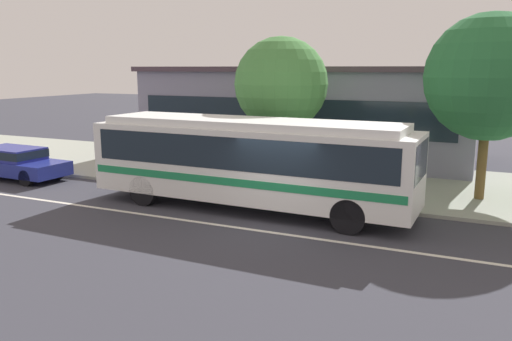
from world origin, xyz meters
TOP-DOWN VIEW (x-y plane):
  - ground_plane at (0.00, 0.00)m, footprint 120.00×120.00m
  - sidewalk_slab at (0.00, 6.52)m, footprint 60.00×8.00m
  - lane_stripe_center at (0.00, -0.80)m, footprint 56.00×0.16m
  - transit_bus at (-1.43, 1.17)m, footprint 10.65×2.76m
  - sedan_behind_bus at (-12.32, 1.40)m, footprint 4.65×1.95m
  - pedestrian_waiting_near_sign at (-5.74, 3.40)m, footprint 0.40×0.40m
  - bus_stop_sign at (1.91, 3.07)m, footprint 0.12×0.44m
  - street_tree_near_stop at (-1.97, 5.17)m, footprint 3.61×3.61m
  - street_tree_mid_block at (5.34, 5.24)m, footprint 4.19×4.19m
  - station_building at (-2.97, 11.84)m, footprint 16.42×7.95m

SIDE VIEW (x-z plane):
  - ground_plane at x=0.00m, z-range 0.00..0.00m
  - lane_stripe_center at x=0.00m, z-range 0.00..0.01m
  - sidewalk_slab at x=0.00m, z-range 0.00..0.12m
  - sedan_behind_bus at x=-12.32m, z-range 0.08..1.37m
  - pedestrian_waiting_near_sign at x=-5.74m, z-range 0.27..1.99m
  - transit_bus at x=-1.43m, z-range 0.24..3.16m
  - bus_stop_sign at x=1.91m, z-range 0.48..3.11m
  - station_building at x=-2.97m, z-range 0.01..4.59m
  - street_tree_near_stop at x=-1.97m, z-range 1.10..6.69m
  - street_tree_mid_block at x=5.34m, z-range 1.11..7.31m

